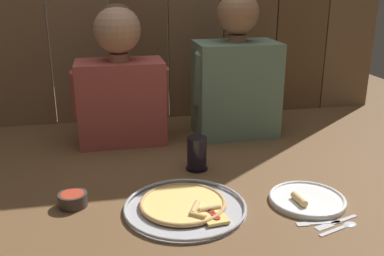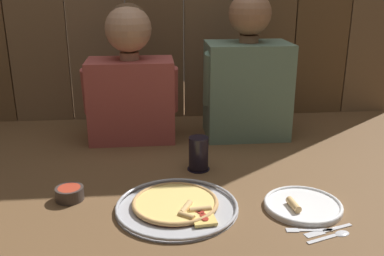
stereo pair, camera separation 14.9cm
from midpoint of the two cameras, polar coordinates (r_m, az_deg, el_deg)
ground_plane at (r=1.47m, az=4.44°, el=-7.92°), size 3.20×3.20×0.00m
pizza_tray at (r=1.34m, az=1.26°, el=-10.16°), size 0.37×0.37×0.03m
dinner_plate at (r=1.41m, az=17.29°, el=-9.67°), size 0.24×0.24×0.03m
drinking_glass at (r=1.59m, az=3.71°, el=-3.43°), size 0.08×0.08×0.12m
dipping_bowl at (r=1.42m, az=-12.84°, el=-8.34°), size 0.09×0.09×0.04m
table_fork at (r=1.30m, az=18.07°, el=-12.63°), size 0.13×0.03×0.01m
table_knife at (r=1.32m, az=20.59°, el=-12.47°), size 0.15×0.06×0.01m
table_spoon at (r=1.31m, az=21.52°, el=-12.90°), size 0.14×0.06×0.01m
diner_left at (r=1.84m, az=-5.76°, el=6.46°), size 0.39×0.21×0.57m
diner_right at (r=1.90m, az=9.52°, el=7.03°), size 0.39×0.23×0.62m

